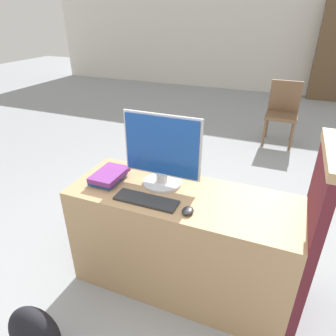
# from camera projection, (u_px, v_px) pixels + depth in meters

# --- Properties ---
(ground_plane) EXTENTS (20.00, 20.00, 0.00)m
(ground_plane) POSITION_uv_depth(u_px,v_px,m) (166.00, 311.00, 2.02)
(ground_plane) COLOR #93999E
(wall_back) EXTENTS (12.00, 0.06, 2.80)m
(wall_back) POSITION_uv_depth(u_px,v_px,m) (278.00, 31.00, 6.86)
(wall_back) COLOR silver
(wall_back) RESTS_ON ground_plane
(desk) EXTENTS (1.47, 0.56, 0.77)m
(desk) POSITION_uv_depth(u_px,v_px,m) (181.00, 241.00, 2.07)
(desk) COLOR tan
(desk) RESTS_ON ground_plane
(carrel_divider) EXTENTS (0.07, 0.59, 1.21)m
(carrel_divider) POSITION_uv_depth(u_px,v_px,m) (307.00, 243.00, 1.72)
(carrel_divider) COLOR #5B1E28
(carrel_divider) RESTS_ON ground_plane
(monitor) EXTENTS (0.52, 0.26, 0.49)m
(monitor) POSITION_uv_depth(u_px,v_px,m) (162.00, 153.00, 1.91)
(monitor) COLOR silver
(monitor) RESTS_ON desk
(keyboard) EXTENTS (0.40, 0.13, 0.02)m
(keyboard) POSITION_uv_depth(u_px,v_px,m) (146.00, 200.00, 1.83)
(keyboard) COLOR #2D2D2D
(keyboard) RESTS_ON desk
(mouse) EXTENTS (0.07, 0.09, 0.03)m
(mouse) POSITION_uv_depth(u_px,v_px,m) (188.00, 211.00, 1.72)
(mouse) COLOR #262626
(mouse) RESTS_ON desk
(book_stack) EXTENTS (0.19, 0.27, 0.07)m
(book_stack) POSITION_uv_depth(u_px,v_px,m) (109.00, 176.00, 2.04)
(book_stack) COLOR #285199
(book_stack) RESTS_ON desk
(backpack) EXTENTS (0.33, 0.22, 0.38)m
(backpack) POSITION_uv_depth(u_px,v_px,m) (34.00, 336.00, 1.68)
(backpack) COLOR black
(backpack) RESTS_ON ground_plane
(far_chair) EXTENTS (0.44, 0.44, 0.90)m
(far_chair) POSITION_uv_depth(u_px,v_px,m) (283.00, 109.00, 4.43)
(far_chair) COLOR brown
(far_chair) RESTS_ON ground_plane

